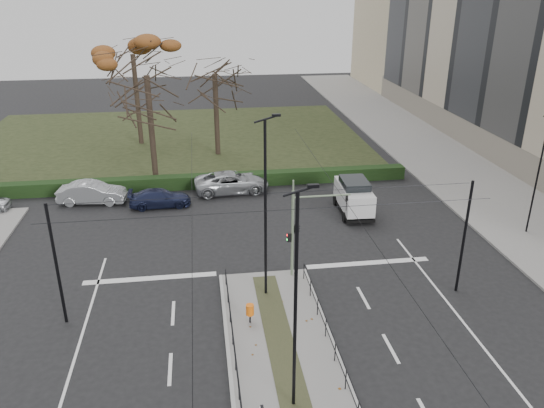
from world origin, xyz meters
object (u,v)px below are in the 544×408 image
Objects in this scene: traffic_light at (298,227)px; streetlamp_sidewalk at (538,173)px; parked_car_fourth at (232,182)px; streetlamp_median_far at (266,209)px; streetlamp_median_near at (296,303)px; rust_tree at (133,54)px; white_van at (354,196)px; bare_tree_near at (147,84)px; parked_car_third at (160,198)px; litter_bin at (250,310)px; bare_tree_center at (215,80)px; parked_car_second at (92,193)px.

streetlamp_sidewalk is at bearing 11.74° from traffic_light.
parked_car_fourth is at bearing 101.36° from traffic_light.
traffic_light is 3.08m from streetlamp_median_far.
streetlamp_median_near is 0.95× the size of streetlamp_median_far.
white_van is at bearing -50.05° from rust_tree.
streetlamp_median_near is 1.14× the size of streetlamp_sidewalk.
bare_tree_near is at bearing 110.58° from streetlamp_median_far.
white_van is 0.41× the size of bare_tree_near.
parked_car_third is (-5.94, 20.03, -3.95)m from streetlamp_median_near.
litter_bin is 0.17× the size of parked_car_fourth.
traffic_light is 0.44× the size of rust_tree.
streetlamp_median_far is 15.01m from parked_car_fourth.
streetlamp_median_near is at bearing -78.21° from litter_bin.
rust_tree is 8.64m from bare_tree_center.
parked_car_second is 8.84m from bare_tree_near.
parked_car_second is at bearing -132.82° from bare_tree_center.
parked_car_second is 14.98m from bare_tree_center.
streetlamp_median_far is at bearing -156.89° from parked_car_third.
bare_tree_center is at bearing 90.59° from litter_bin.
white_van is at bearing 55.76° from traffic_light.
parked_car_second is 1.04× the size of white_van.
litter_bin is 4.73m from streetlamp_median_far.
bare_tree_near is at bearing 118.11° from traffic_light.
streetlamp_median_far reaches higher than parked_car_fourth.
streetlamp_median_far is 17.75m from streetlamp_sidewalk.
bare_tree_near reaches higher than streetlamp_sidewalk.
parked_car_second is 16.59m from rust_tree.
bare_tree_center is 8.38m from bare_tree_near.
bare_tree_center is (7.19, -4.47, -1.71)m from rust_tree.
bare_tree_center is (-0.62, 9.32, 5.97)m from parked_car_fourth.
streetlamp_sidewalk is 20.51m from parked_car_fourth.
streetlamp_sidewalk is (15.21, 3.16, 1.07)m from traffic_light.
rust_tree is at bearing 103.71° from litter_bin.
rust_tree is (-8.56, 35.86, 3.88)m from streetlamp_median_near.
white_van is 17.55m from bare_tree_center.
traffic_light reaches higher than parked_car_fourth.
streetlamp_median_near is at bearing 177.75° from parked_car_fourth.
streetlamp_median_far is at bearing -139.24° from traffic_light.
parked_car_third is at bearing 115.40° from streetlamp_median_far.
parked_car_fourth is at bearing 88.81° from litter_bin.
parked_car_second is 4.95m from parked_car_third.
streetlamp_sidewalk is 1.62× the size of parked_car_second.
litter_bin is at bearing -114.16° from streetlamp_median_far.
streetlamp_median_near reaches higher than parked_car_third.
bare_tree_center reaches higher than streetlamp_sidewalk.
bare_tree_near is (-5.14, -6.54, 0.96)m from bare_tree_center.
bare_tree_center is at bearing -0.39° from parked_car_fourth.
streetlamp_median_near is 1.58× the size of parked_car_fourth.
streetlamp_median_far is 14.35m from parked_car_third.
bare_tree_near reaches higher than bare_tree_center.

